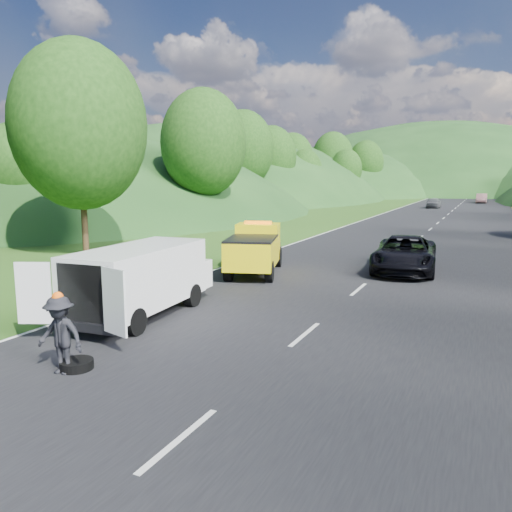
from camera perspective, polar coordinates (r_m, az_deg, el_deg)
The scene contains 16 objects.
ground at distance 16.59m, azimuth -1.89°, elevation -5.71°, with size 320.00×320.00×0.00m, color #38661E.
road_surface at distance 54.60m, azimuth 20.65°, elevation 4.06°, with size 14.00×200.00×0.02m, color black.
tree_line_left at distance 78.91m, azimuth 5.72°, elevation 5.96°, with size 14.00×140.00×14.00m, color #305E1B, non-canonical shape.
hills_backdrop at distance 149.03m, azimuth 25.06°, elevation 6.60°, with size 201.00×288.60×44.00m, color #2D5B23, non-canonical shape.
tow_truck at distance 21.86m, azimuth -0.10°, elevation 0.82°, with size 3.33×5.51×2.23m.
white_van at distance 15.49m, azimuth -12.88°, elevation -2.36°, with size 3.33×6.25×2.16m.
woman at distance 18.45m, azimuth -12.53°, elevation -4.40°, with size 0.58×0.42×1.59m, color silver.
child at distance 18.23m, azimuth -8.60°, elevation -4.45°, with size 0.48×0.38×0.99m, color #D3CD70.
worker at distance 11.87m, azimuth -21.24°, elevation -12.45°, with size 1.11×0.64×1.72m, color black.
suitcase at distance 18.97m, azimuth -11.98°, elevation -3.15°, with size 0.35×0.19×0.56m, color #4F4A3B.
spare_tire at distance 11.99m, azimuth -19.78°, elevation -12.14°, with size 0.73×0.73×0.20m, color black.
passing_suv at distance 23.38m, azimuth 16.55°, elevation -1.73°, with size 2.61×5.67×1.58m, color black.
dist_car_a at distance 71.98m, azimuth 19.62°, elevation 5.18°, with size 1.65×4.10×1.40m, color #444649.
dist_car_b at distance 88.46m, azimuth 24.34°, elevation 5.53°, with size 1.58×4.54×1.49m, color #795151.
dist_car_c at distance 109.45m, azimuth 23.17°, elevation 6.13°, with size 1.95×4.79×1.39m, color brown.
dist_car_d at distance 127.74m, azimuth 24.68°, elevation 6.36°, with size 1.65×4.10×1.40m, color #976060.
Camera 1 is at (7.32, -14.27, 4.23)m, focal length 35.00 mm.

